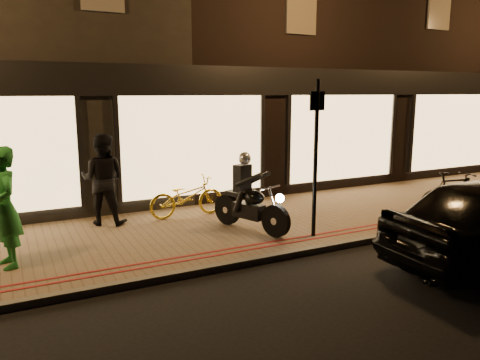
% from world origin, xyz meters
% --- Properties ---
extents(ground, '(90.00, 90.00, 0.00)m').
position_xyz_m(ground, '(0.00, 0.00, 0.00)').
color(ground, black).
rests_on(ground, ground).
extents(sidewalk, '(50.00, 4.00, 0.12)m').
position_xyz_m(sidewalk, '(0.00, 2.00, 0.06)').
color(sidewalk, brown).
rests_on(sidewalk, ground).
extents(kerb_stone, '(50.00, 0.14, 0.12)m').
position_xyz_m(kerb_stone, '(0.00, 0.05, 0.06)').
color(kerb_stone, '#59544C').
rests_on(kerb_stone, ground).
extents(red_kerb_lines, '(50.00, 0.26, 0.01)m').
position_xyz_m(red_kerb_lines, '(0.00, 0.55, 0.12)').
color(red_kerb_lines, maroon).
rests_on(red_kerb_lines, sidewalk).
extents(building_row, '(48.00, 10.11, 8.50)m').
position_xyz_m(building_row, '(-0.00, 8.99, 4.25)').
color(building_row, black).
rests_on(building_row, ground).
extents(motorcycle, '(0.86, 1.86, 1.59)m').
position_xyz_m(motorcycle, '(0.21, 1.54, 0.73)').
color(motorcycle, black).
rests_on(motorcycle, sidewalk).
extents(sign_post, '(0.35, 0.09, 3.00)m').
position_xyz_m(sign_post, '(1.15, 0.62, 1.80)').
color(sign_post, black).
rests_on(sign_post, sidewalk).
extents(bicycle_gold, '(1.73, 0.61, 0.91)m').
position_xyz_m(bicycle_gold, '(-0.54, 3.10, 0.57)').
color(bicycle_gold, gold).
rests_on(bicycle_gold, sidewalk).
extents(bicycle_dark, '(1.81, 0.75, 1.05)m').
position_xyz_m(bicycle_dark, '(4.65, 0.30, 0.65)').
color(bicycle_dark, black).
rests_on(bicycle_dark, sidewalk).
extents(person_green, '(0.63, 0.80, 1.94)m').
position_xyz_m(person_green, '(-4.18, 1.51, 1.09)').
color(person_green, '#1E732B').
rests_on(person_green, sidewalk).
extents(person_dark, '(1.17, 1.09, 1.93)m').
position_xyz_m(person_dark, '(-2.31, 3.33, 1.08)').
color(person_dark, black).
rests_on(person_dark, sidewalk).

